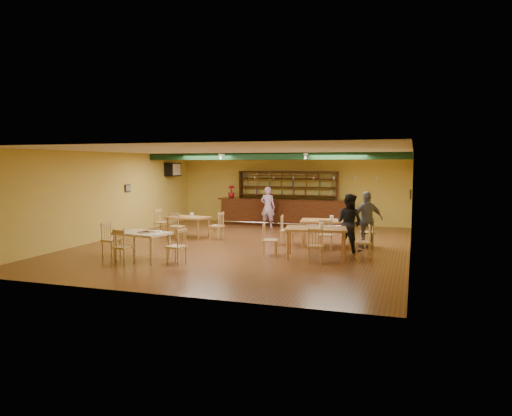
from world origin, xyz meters
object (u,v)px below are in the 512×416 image
(dining_table_a, at_px, (188,227))
(dining_table_d, at_px, (316,243))
(dining_table_b, at_px, (327,233))
(bar_counter, at_px, (284,212))
(near_table, at_px, (142,246))
(patron_right_a, at_px, (349,223))
(patron_bar, at_px, (268,207))

(dining_table_a, bearing_deg, dining_table_d, -17.31)
(dining_table_b, xyz_separation_m, dining_table_d, (0.05, -2.04, 0.01))
(dining_table_d, bearing_deg, dining_table_a, 144.93)
(dining_table_d, bearing_deg, bar_counter, 102.06)
(near_table, bearing_deg, bar_counter, 88.09)
(bar_counter, bearing_deg, dining_table_b, -59.43)
(dining_table_d, bearing_deg, near_table, -168.27)
(dining_table_d, bearing_deg, dining_table_b, 81.18)
(dining_table_b, height_order, patron_right_a, patron_right_a)
(dining_table_b, xyz_separation_m, patron_right_a, (0.80, -0.80, 0.45))
(dining_table_a, height_order, near_table, near_table)
(patron_bar, xyz_separation_m, patron_right_a, (3.83, -4.36, 0.02))
(dining_table_a, relative_size, patron_right_a, 0.84)
(dining_table_b, height_order, patron_bar, patron_bar)
(patron_right_a, bearing_deg, dining_table_a, 16.13)
(bar_counter, height_order, dining_table_b, bar_counter)
(dining_table_b, distance_m, dining_table_d, 2.04)
(dining_table_a, distance_m, dining_table_b, 5.02)
(bar_counter, relative_size, patron_bar, 3.35)
(bar_counter, distance_m, near_table, 8.39)
(dining_table_b, relative_size, patron_bar, 0.97)
(dining_table_b, relative_size, near_table, 1.16)
(bar_counter, relative_size, near_table, 3.99)
(patron_bar, bearing_deg, dining_table_a, 63.07)
(patron_right_a, bearing_deg, dining_table_d, 85.71)
(near_table, relative_size, patron_right_a, 0.82)
(patron_bar, bearing_deg, bar_counter, -113.93)
(patron_bar, bearing_deg, patron_right_a, 135.69)
(patron_right_a, bearing_deg, dining_table_b, -18.16)
(near_table, xyz_separation_m, patron_right_a, (5.15, 3.02, 0.48))
(dining_table_d, distance_m, near_table, 4.75)
(patron_bar, bearing_deg, dining_table_d, 123.23)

